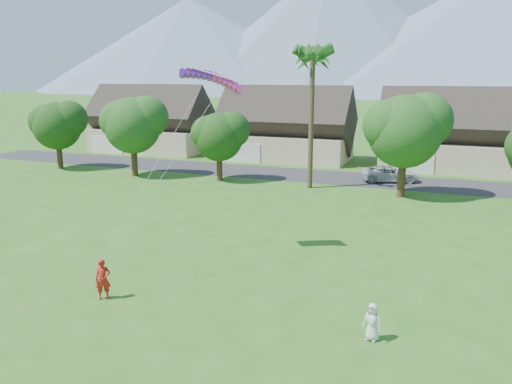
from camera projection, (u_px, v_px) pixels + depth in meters
The scene contains 10 objects.
ground at pixel (159, 348), 18.57m from camera, with size 500.00×500.00×0.00m, color #2D6019.
street at pixel (344, 178), 49.42m from camera, with size 90.00×7.00×0.01m, color #2D2D30.
kite_flyer at pixel (103, 279), 22.44m from camera, with size 0.69×0.45×1.89m, color red.
watcher at pixel (372, 322), 18.97m from camera, with size 0.73×0.48×1.50m, color silver.
parked_car at pixel (390, 174), 47.70m from camera, with size 2.48×5.37×1.49m, color silver.
mountain_ridge at pixel (461, 36), 244.20m from camera, with size 540.00×240.00×70.00m.
houses_row at pixel (365, 134), 56.63m from camera, with size 72.75×8.19×8.86m.
tree_row at pixel (319, 135), 43.20m from camera, with size 62.27×6.67×8.45m.
fan_palm at pixel (313, 53), 42.46m from camera, with size 3.00×3.00×13.80m.
parafoil_kite at pixel (212, 77), 26.41m from camera, with size 3.63×1.65×0.50m.
Camera 1 is at (9.48, -14.30, 9.88)m, focal length 35.00 mm.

